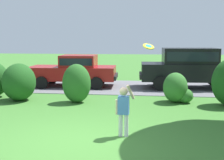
{
  "coord_description": "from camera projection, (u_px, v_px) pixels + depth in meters",
  "views": [
    {
      "loc": [
        1.64,
        -6.49,
        2.34
      ],
      "look_at": [
        0.53,
        2.51,
        1.1
      ],
      "focal_mm": 48.04,
      "sensor_mm": 36.0,
      "label": 1
    }
  ],
  "objects": [
    {
      "name": "child_thrower",
      "position": [
        124.0,
        107.0,
        7.17
      ],
      "size": [
        0.46,
        0.25,
        1.29
      ],
      "color": "white",
      "rests_on": "ground"
    },
    {
      "name": "driveway_strip",
      "position": [
        115.0,
        87.0,
        14.76
      ],
      "size": [
        28.0,
        4.4,
        0.02
      ],
      "primitive_type": "cube",
      "color": "slate",
      "rests_on": "ground"
    },
    {
      "name": "parked_sedan",
      "position": [
        75.0,
        69.0,
        14.81
      ],
      "size": [
        4.48,
        2.25,
        1.56
      ],
      "color": "maroon",
      "rests_on": "ground"
    },
    {
      "name": "shrub_centre_left",
      "position": [
        19.0,
        82.0,
        11.41
      ],
      "size": [
        1.24,
        1.38,
        1.43
      ],
      "color": "#1E511C",
      "rests_on": "ground"
    },
    {
      "name": "parked_suv",
      "position": [
        189.0,
        66.0,
        14.22
      ],
      "size": [
        4.77,
        2.24,
        1.92
      ],
      "color": "black",
      "rests_on": "ground"
    },
    {
      "name": "shrub_centre",
      "position": [
        77.0,
        83.0,
        11.05
      ],
      "size": [
        1.06,
        0.92,
        1.44
      ],
      "color": "#286023",
      "rests_on": "ground"
    },
    {
      "name": "shrub_centre_right",
      "position": [
        177.0,
        89.0,
        11.11
      ],
      "size": [
        1.1,
        1.03,
        1.11
      ],
      "color": "#33702B",
      "rests_on": "ground"
    },
    {
      "name": "frisbee",
      "position": [
        149.0,
        46.0,
        7.2
      ],
      "size": [
        0.3,
        0.27,
        0.19
      ],
      "color": "yellow"
    },
    {
      "name": "ground_plane",
      "position": [
        76.0,
        142.0,
        6.9
      ],
      "size": [
        80.0,
        80.0,
        0.0
      ],
      "primitive_type": "plane",
      "color": "#3D752D"
    }
  ]
}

